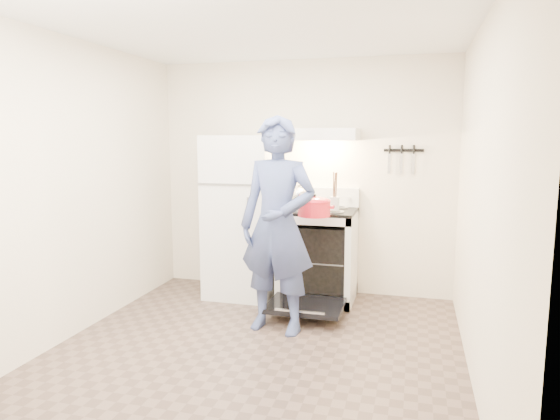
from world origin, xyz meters
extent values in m
plane|color=brown|center=(0.00, 0.00, 0.00)|extent=(3.60, 3.60, 0.00)
cube|color=beige|center=(0.00, 1.80, 1.25)|extent=(3.20, 0.02, 2.50)
cube|color=silver|center=(-0.58, 1.45, 0.85)|extent=(0.70, 0.70, 1.70)
cube|color=silver|center=(0.23, 1.48, 0.46)|extent=(0.76, 0.65, 0.92)
cube|color=black|center=(0.23, 1.48, 0.94)|extent=(0.76, 0.65, 0.03)
cube|color=silver|center=(0.23, 1.76, 1.05)|extent=(0.76, 0.07, 0.20)
cube|color=black|center=(0.23, 0.88, 0.12)|extent=(0.70, 0.54, 0.04)
cube|color=slate|center=(0.23, 1.48, 0.44)|extent=(0.60, 0.52, 0.01)
cube|color=silver|center=(0.23, 1.55, 1.71)|extent=(0.76, 0.50, 0.12)
cube|color=black|center=(1.05, 1.79, 1.55)|extent=(0.40, 0.02, 0.03)
cylinder|color=#846249|center=(0.30, 1.49, 0.45)|extent=(0.29, 0.29, 0.02)
cylinder|color=silver|center=(0.43, 1.27, 1.05)|extent=(0.11, 0.11, 0.13)
imported|color=navy|center=(0.05, 0.55, 0.93)|extent=(0.73, 0.53, 1.86)
camera|label=1|loc=(1.17, -3.50, 1.67)|focal=32.00mm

